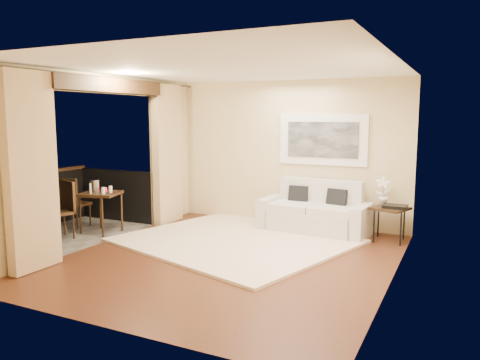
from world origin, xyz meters
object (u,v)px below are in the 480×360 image
Objects in this scene: bistro_table at (101,197)px; balcony_chair_far at (72,199)px; orchid at (383,191)px; side_table at (390,211)px; balcony_chair_near at (64,205)px; sofa at (315,214)px; ice_bucket at (95,185)px.

bistro_table is 0.82× the size of balcony_chair_far.
side_table is at bearing -42.97° from orchid.
side_table is 4.93m from bistro_table.
bistro_table is 0.79× the size of balcony_chair_near.
sofa is 4.42m from balcony_chair_far.
balcony_chair_far is at bearing -176.00° from ice_bucket.
sofa is 2.12× the size of balcony_chair_far.
bistro_table is at bearing -21.20° from ice_bucket.
balcony_chair_near is at bearing -143.93° from sofa.
balcony_chair_near is at bearing 123.61° from balcony_chair_far.
balcony_chair_far is 4.64× the size of ice_bucket.
orchid is 5.50m from balcony_chair_far.
sofa is 1.24m from orchid.
balcony_chair_far is (-0.71, 0.04, -0.10)m from bistro_table.
ice_bucket reaches higher than side_table.
sofa is at bearing 24.65° from ice_bucket.
orchid reaches higher than bistro_table.
side_table is at bearing 42.73° from balcony_chair_near.
ice_bucket is (-4.70, -1.68, 0.01)m from orchid.
bistro_table is (-4.65, -1.62, 0.13)m from side_table.
balcony_chair_far is 0.71m from balcony_chair_near.
ice_bucket is at bearing 98.55° from balcony_chair_near.
sofa is 1.30m from side_table.
bistro_table is (-4.51, -1.75, -0.17)m from orchid.
bistro_table is at bearing -158.84° from orchid.
sofa reaches higher than side_table.
balcony_chair_near is 4.82× the size of ice_bucket.
balcony_chair_near is (-0.30, -0.55, -0.08)m from bistro_table.
ice_bucket is (0.12, 0.62, 0.26)m from balcony_chair_near.
sofa is at bearing 176.05° from side_table.
sofa is 4.08× the size of orchid.
balcony_chair_near reaches higher than bistro_table.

